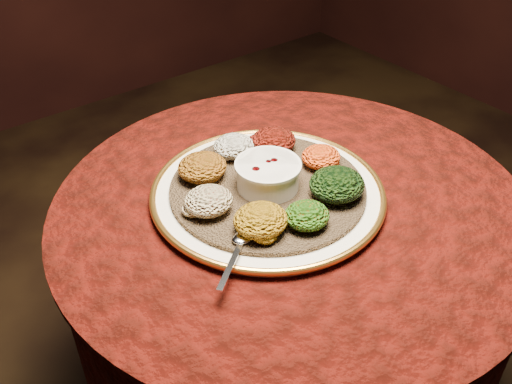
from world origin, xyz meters
TOP-DOWN VIEW (x-y plane):
  - table at (0.00, 0.00)m, footprint 0.96×0.96m
  - platter at (-0.03, 0.04)m, footprint 0.55×0.55m
  - injera at (-0.03, 0.04)m, footprint 0.50×0.50m
  - stew_bowl at (-0.03, 0.04)m, footprint 0.13×0.13m
  - spoon at (-0.17, -0.07)m, footprint 0.13×0.10m
  - portion_ayib at (-0.02, 0.17)m, footprint 0.09×0.08m
  - portion_kitfo at (0.06, 0.13)m, footprint 0.10×0.09m
  - portion_tikil at (0.10, 0.03)m, footprint 0.08×0.08m
  - portion_gomen at (0.05, -0.07)m, footprint 0.11×0.10m
  - portion_mixveg at (-0.05, -0.10)m, footprint 0.08×0.08m
  - portion_kik at (-0.13, -0.06)m, footprint 0.10×0.09m
  - portion_timatim at (-0.17, 0.05)m, footprint 0.09×0.09m
  - portion_shiro at (-0.12, 0.14)m, footprint 0.10×0.10m

SIDE VIEW (x-z plane):
  - table at x=0.00m, z-range 0.19..0.92m
  - platter at x=-0.03m, z-range 0.73..0.76m
  - injera at x=-0.03m, z-range 0.75..0.76m
  - spoon at x=-0.17m, z-range 0.76..0.77m
  - portion_tikil at x=0.10m, z-range 0.76..0.80m
  - portion_mixveg at x=-0.05m, z-range 0.76..0.80m
  - portion_ayib at x=-0.02m, z-range 0.76..0.80m
  - portion_timatim at x=-0.17m, z-range 0.76..0.81m
  - portion_kitfo at x=0.06m, z-range 0.76..0.81m
  - portion_kik at x=-0.13m, z-range 0.76..0.81m
  - portion_shiro at x=-0.12m, z-range 0.76..0.81m
  - portion_gomen at x=0.05m, z-range 0.76..0.81m
  - stew_bowl at x=-0.03m, z-range 0.77..0.82m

